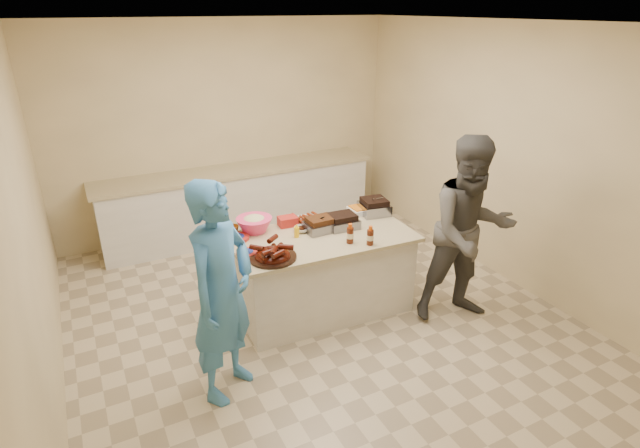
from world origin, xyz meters
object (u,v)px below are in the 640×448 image
mustard_bottle (297,237)px  guest_blue (231,387)px  roasting_pan (374,214)px  guest_gray (459,314)px  rib_platter (273,258)px  island (322,308)px  bbq_bottle_b (370,245)px  plastic_cup (234,235)px  coleslaw_bowl (255,231)px  bbq_bottle_a (350,243)px

mustard_bottle → guest_blue: bearing=-141.5°
roasting_pan → guest_gray: (0.43, -0.95, -0.81)m
rib_platter → island: bearing=20.0°
bbq_bottle_b → plastic_cup: bearing=143.8°
coleslaw_bowl → bbq_bottle_b: coleslaw_bowl is taller
guest_blue → bbq_bottle_b: bearing=-26.9°
mustard_bottle → plastic_cup: 0.60m
plastic_cup → island: bearing=-27.7°
roasting_pan → guest_gray: size_ratio=0.16×
roasting_pan → bbq_bottle_a: bearing=-130.5°
plastic_cup → guest_blue: plastic_cup is taller
rib_platter → roasting_pan: 1.40m
coleslaw_bowl → bbq_bottle_b: 1.13m
guest_blue → guest_gray: guest_gray is taller
guest_blue → guest_gray: 2.35m
plastic_cup → roasting_pan: bearing=-6.1°
island → rib_platter: size_ratio=4.11×
island → mustard_bottle: (-0.23, 0.08, 0.81)m
coleslaw_bowl → guest_gray: bearing=-32.7°
roasting_pan → guest_gray: roasting_pan is taller
rib_platter → guest_gray: rib_platter is taller
coleslaw_bowl → bbq_bottle_a: (0.69, -0.64, 0.00)m
roasting_pan → coleslaw_bowl: bearing=-177.6°
rib_platter → mustard_bottle: rib_platter is taller
plastic_cup → rib_platter: bearing=-76.1°
bbq_bottle_b → roasting_pan: bearing=54.5°
plastic_cup → guest_blue: 1.41m
coleslaw_bowl → bbq_bottle_b: size_ratio=1.89×
island → guest_gray: size_ratio=0.95×
guest_gray → roasting_pan: bearing=129.7°
bbq_bottle_a → bbq_bottle_b: 0.18m
rib_platter → mustard_bottle: size_ratio=3.12×
bbq_bottle_a → island: bearing=120.6°
island → mustard_bottle: mustard_bottle is taller
island → guest_blue: 1.36m
rib_platter → coleslaw_bowl: bearing=84.7°
mustard_bottle → guest_blue: (-0.95, -0.76, -0.81)m
island → bbq_bottle_a: bearing=-56.7°
island → bbq_bottle_b: 0.94m
guest_gray → coleslaw_bowl: bearing=162.3°
rib_platter → bbq_bottle_b: bearing=-9.8°
coleslaw_bowl → guest_gray: coleslaw_bowl is taller
bbq_bottle_a → rib_platter: bearing=176.9°
bbq_bottle_a → bbq_bottle_b: (0.14, -0.11, 0.00)m
coleslaw_bowl → mustard_bottle: bearing=-44.4°
roasting_pan → plastic_cup: (-1.48, 0.16, 0.00)m
island → plastic_cup: plastic_cup is taller
coleslaw_bowl → mustard_bottle: 0.43m
bbq_bottle_a → mustard_bottle: (-0.38, 0.34, 0.00)m
plastic_cup → guest_gray: plastic_cup is taller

